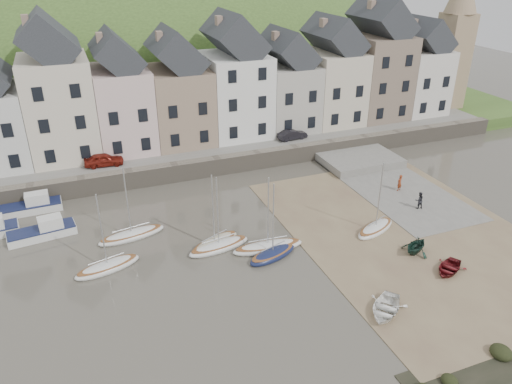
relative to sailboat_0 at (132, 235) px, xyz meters
name	(u,v)px	position (x,y,z in m)	size (l,w,h in m)	color
ground	(286,262)	(10.07, -7.60, -0.26)	(160.00, 160.00, 0.00)	#433F35
quay_land	(182,123)	(10.07, 24.40, 0.49)	(90.00, 30.00, 1.50)	#365120
quay_street	(207,148)	(10.07, 12.90, 1.29)	(70.00, 7.00, 0.10)	slate
seawall	(217,166)	(10.07, 9.40, 0.64)	(70.00, 1.20, 1.80)	slate
beach	(409,233)	(21.07, -7.60, -0.23)	(18.00, 26.00, 0.06)	brown
slipway	(392,185)	(25.07, 0.40, -0.20)	(8.00, 18.00, 0.12)	slate
hillside	(127,177)	(5.07, 52.40, -18.25)	(134.40, 84.00, 84.00)	#365120
townhouse_terrace	(211,86)	(11.83, 16.40, 7.07)	(61.05, 8.00, 13.93)	white
church_spire	(456,33)	(44.62, 16.40, 10.80)	(4.00, 4.00, 18.00)	#997F60
sailboat_0	(132,235)	(0.00, 0.00, 0.00)	(5.62, 2.43, 6.32)	silver
sailboat_1	(108,267)	(-2.29, -3.80, 0.00)	(5.04, 2.70, 6.32)	silver
sailboat_2	(215,243)	(5.81, -3.61, 0.00)	(4.88, 3.36, 6.32)	beige
sailboat_3	(219,246)	(6.01, -4.12, 0.00)	(5.24, 2.34, 6.32)	silver
sailboat_4	(268,247)	(9.48, -5.56, 0.00)	(5.70, 1.92, 6.32)	silver
sailboat_5	(273,254)	(9.43, -6.64, 0.01)	(4.50, 2.77, 6.32)	#151C41
sailboat_6	(375,228)	(18.76, -6.25, 0.00)	(4.68, 3.16, 6.32)	silver
motorboat_0	(44,230)	(-6.48, 2.71, 0.32)	(5.34, 2.38, 1.70)	silver
motorboat_2	(31,206)	(-7.55, 7.59, 0.32)	(5.56, 1.92, 1.70)	silver
rowboat_white	(385,308)	(13.57, -15.09, 0.15)	(2.41, 3.37, 0.70)	white
rowboat_green	(416,245)	(19.72, -10.12, 0.45)	(2.12, 2.46, 1.30)	black
rowboat_red	(449,268)	(20.37, -13.01, 0.10)	(2.03, 2.84, 0.59)	maroon
person_red	(400,183)	(24.97, -0.84, 0.66)	(0.58, 0.38, 1.60)	maroon
person_dark	(419,200)	(24.41, -4.45, 0.64)	(0.76, 0.59, 1.56)	black
car_left	(104,160)	(-0.68, 11.90, 1.98)	(1.50, 3.73, 1.27)	maroon
car_right	(292,134)	(19.73, 11.90, 1.90)	(1.17, 3.37, 1.11)	black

